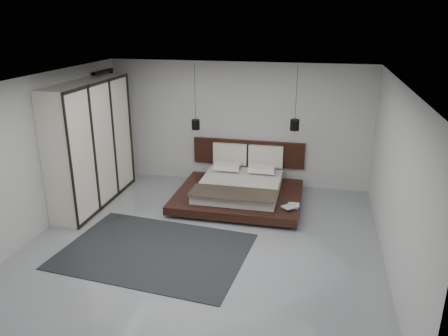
% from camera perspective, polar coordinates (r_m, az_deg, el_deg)
% --- Properties ---
extents(floor, '(6.00, 6.00, 0.00)m').
position_cam_1_polar(floor, '(7.78, -2.54, -9.54)').
color(floor, gray).
rests_on(floor, ground).
extents(ceiling, '(6.00, 6.00, 0.00)m').
position_cam_1_polar(ceiling, '(6.88, -2.89, 11.35)').
color(ceiling, white).
rests_on(ceiling, wall_back).
extents(wall_back, '(6.00, 0.00, 6.00)m').
position_cam_1_polar(wall_back, '(10.02, 1.76, 5.75)').
color(wall_back, '#B7B7B4').
rests_on(wall_back, floor).
extents(wall_front, '(6.00, 0.00, 6.00)m').
position_cam_1_polar(wall_front, '(4.64, -12.56, -11.67)').
color(wall_front, '#B7B7B4').
rests_on(wall_front, floor).
extents(wall_left, '(0.00, 6.00, 6.00)m').
position_cam_1_polar(wall_left, '(8.47, -22.72, 1.67)').
color(wall_left, '#B7B7B4').
rests_on(wall_left, floor).
extents(wall_right, '(0.00, 6.00, 6.00)m').
position_cam_1_polar(wall_right, '(7.08, 21.46, -1.47)').
color(wall_right, '#B7B7B4').
rests_on(wall_right, floor).
extents(lattice_screen, '(0.05, 0.90, 2.60)m').
position_cam_1_polar(lattice_screen, '(10.48, -14.94, 5.15)').
color(lattice_screen, black).
rests_on(lattice_screen, floor).
extents(bed, '(2.58, 2.31, 1.04)m').
position_cam_1_polar(bed, '(9.30, 2.08, -2.64)').
color(bed, black).
rests_on(bed, floor).
extents(book_lower, '(0.23, 0.30, 0.03)m').
position_cam_1_polar(book_lower, '(8.62, 8.28, -4.84)').
color(book_lower, '#99724C').
rests_on(book_lower, bed).
extents(book_upper, '(0.38, 0.38, 0.02)m').
position_cam_1_polar(book_upper, '(8.58, 8.15, -4.75)').
color(book_upper, '#99724C').
rests_on(book_upper, book_lower).
extents(pendant_left, '(0.18, 0.18, 1.39)m').
position_cam_1_polar(pendant_left, '(9.51, -3.72, 5.72)').
color(pendant_left, black).
rests_on(pendant_left, ceiling).
extents(pendant_right, '(0.19, 0.19, 1.30)m').
position_cam_1_polar(pendant_right, '(9.14, 9.21, 5.60)').
color(pendant_right, black).
rests_on(pendant_right, ceiling).
extents(wardrobe, '(0.61, 2.59, 2.54)m').
position_cam_1_polar(wardrobe, '(9.31, -16.99, 3.03)').
color(wardrobe, beige).
rests_on(wardrobe, floor).
extents(rug, '(3.22, 2.44, 0.01)m').
position_cam_1_polar(rug, '(7.56, -9.03, -10.64)').
color(rug, black).
rests_on(rug, floor).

